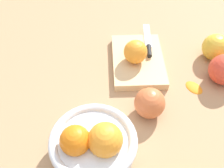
% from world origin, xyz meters
% --- Properties ---
extents(ground_plane, '(2.40, 2.40, 0.00)m').
position_xyz_m(ground_plane, '(0.00, 0.00, 0.00)').
color(ground_plane, tan).
extents(bowl, '(0.19, 0.19, 0.11)m').
position_xyz_m(bowl, '(-0.15, 0.14, 0.05)').
color(bowl, silver).
rests_on(bowl, ground_plane).
extents(cutting_board, '(0.24, 0.19, 0.02)m').
position_xyz_m(cutting_board, '(0.15, 0.08, 0.01)').
color(cutting_board, '#DBB77F').
rests_on(cutting_board, ground_plane).
extents(orange_on_board, '(0.07, 0.07, 0.07)m').
position_xyz_m(orange_on_board, '(0.14, 0.09, 0.06)').
color(orange_on_board, orange).
rests_on(orange_on_board, cutting_board).
extents(knife, '(0.16, 0.04, 0.01)m').
position_xyz_m(knife, '(0.21, 0.06, 0.03)').
color(knife, silver).
rests_on(knife, cutting_board).
extents(apple_front_right, '(0.08, 0.08, 0.08)m').
position_xyz_m(apple_front_right, '(0.22, -0.14, 0.04)').
color(apple_front_right, gold).
rests_on(apple_front_right, ground_plane).
extents(apple_front_right_2, '(0.08, 0.08, 0.08)m').
position_xyz_m(apple_front_right_2, '(0.13, -0.15, 0.04)').
color(apple_front_right_2, '#D6422D').
rests_on(apple_front_right_2, ground_plane).
extents(apple_back_center, '(0.08, 0.08, 0.08)m').
position_xyz_m(apple_back_center, '(-0.02, 0.03, 0.04)').
color(apple_back_center, '#CC6638').
rests_on(apple_back_center, ground_plane).
extents(citrus_peel, '(0.06, 0.06, 0.01)m').
position_xyz_m(citrus_peel, '(0.09, -0.08, 0.00)').
color(citrus_peel, orange).
rests_on(citrus_peel, ground_plane).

